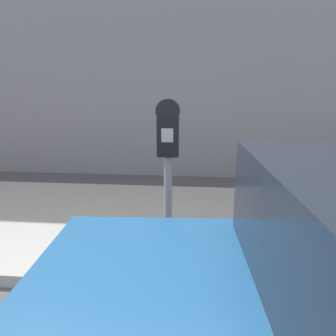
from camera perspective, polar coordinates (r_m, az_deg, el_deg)
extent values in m
cube|color=#9E9B96|center=(4.20, -1.67, -9.60)|extent=(24.00, 2.80, 0.12)
cube|color=gray|center=(6.65, 1.29, 27.02)|extent=(24.00, 0.30, 6.48)
cylinder|color=slate|center=(2.99, 0.00, -7.68)|extent=(0.07, 0.07, 1.04)
cube|color=black|center=(2.81, 0.00, 5.39)|extent=(0.18, 0.12, 0.33)
cube|color=gray|center=(2.74, -0.12, 5.71)|extent=(0.10, 0.01, 0.12)
cylinder|color=black|center=(2.78, 0.00, 9.89)|extent=(0.20, 0.09, 0.20)
cylinder|color=black|center=(2.37, 6.03, -23.08)|extent=(0.65, 0.26, 0.64)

